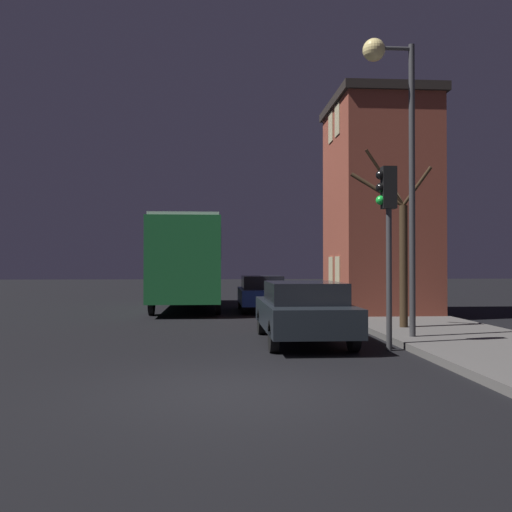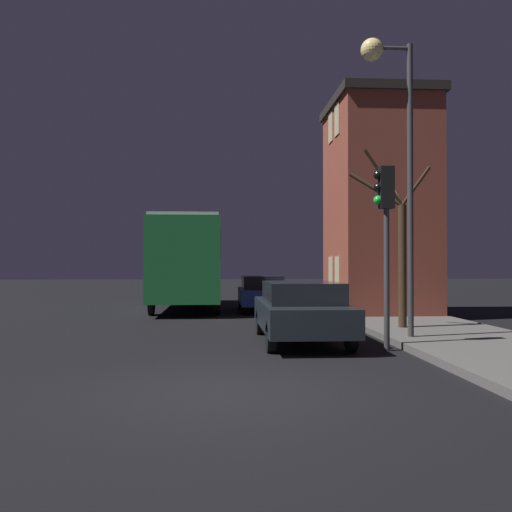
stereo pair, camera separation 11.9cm
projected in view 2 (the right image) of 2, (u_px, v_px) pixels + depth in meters
The scene contains 8 objects.
ground_plane at pixel (229, 390), 8.35m from camera, with size 120.00×120.00×0.00m, color black.
brick_building at pixel (379, 204), 20.45m from camera, with size 3.47×4.58×7.61m.
streetlamp at pixel (390, 115), 13.28m from camera, with size 1.23×0.53×6.95m.
traffic_light at pixel (385, 218), 12.12m from camera, with size 0.43×0.24×3.92m.
bare_tree at pixel (399, 247), 15.23m from camera, with size 1.97×1.42×4.74m.
bus at pixel (189, 257), 23.49m from camera, with size 2.58×9.20×3.61m.
car_near_lane at pixel (301, 310), 13.38m from camera, with size 1.87×4.75×1.42m.
car_mid_lane at pixel (262, 293), 22.13m from camera, with size 1.70×4.03×1.38m.
Camera 2 is at (-0.16, -8.39, 1.85)m, focal length 40.00 mm.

